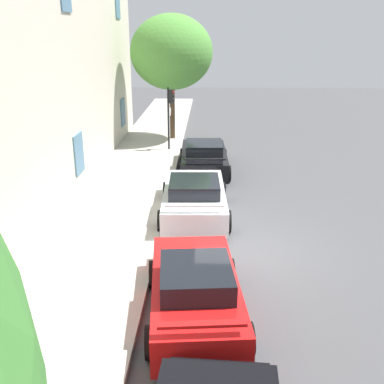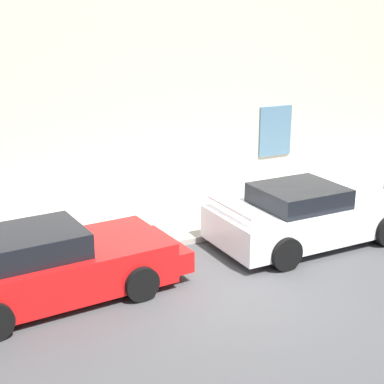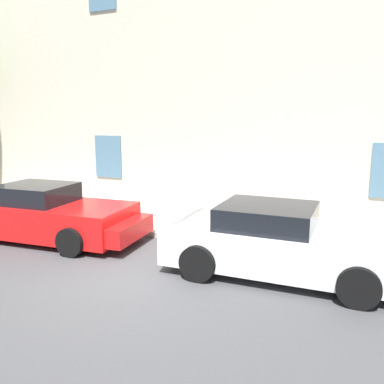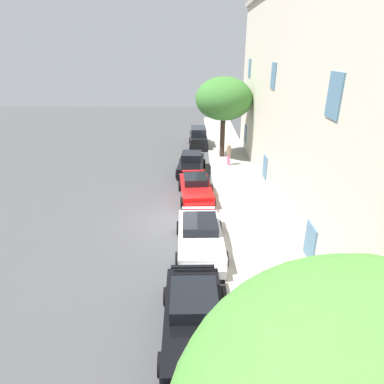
% 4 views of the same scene
% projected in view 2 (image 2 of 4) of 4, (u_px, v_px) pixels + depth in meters
% --- Properties ---
extents(ground_plane, '(80.00, 80.00, 0.00)m').
position_uv_depth(ground_plane, '(236.00, 289.00, 11.03)').
color(ground_plane, '#444447').
extents(sidewalk, '(60.00, 3.44, 0.14)m').
position_uv_depth(sidewalk, '(155.00, 219.00, 14.50)').
color(sidewalk, '#A8A399').
rests_on(sidewalk, ground).
extents(sportscar_yellow_flank, '(4.75, 2.37, 1.38)m').
position_uv_depth(sportscar_yellow_flank, '(62.00, 265.00, 10.62)').
color(sportscar_yellow_flank, red).
rests_on(sportscar_yellow_flank, ground).
extents(sportscar_white_middle, '(4.99, 2.38, 1.36)m').
position_uv_depth(sportscar_white_middle, '(315.00, 215.00, 13.22)').
color(sportscar_white_middle, white).
rests_on(sportscar_white_middle, ground).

